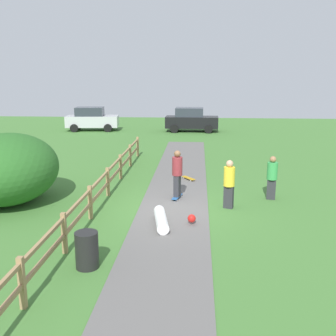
# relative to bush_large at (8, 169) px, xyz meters

# --- Properties ---
(ground_plane) EXTENTS (60.00, 60.00, 0.00)m
(ground_plane) POSITION_rel_bush_large_xyz_m (5.95, -0.15, -1.27)
(ground_plane) COLOR #427533
(asphalt_path) EXTENTS (2.40, 28.00, 0.02)m
(asphalt_path) POSITION_rel_bush_large_xyz_m (5.95, -0.15, -1.26)
(asphalt_path) COLOR #605E5B
(asphalt_path) RESTS_ON ground_plane
(wooden_fence) EXTENTS (0.12, 18.12, 1.10)m
(wooden_fence) POSITION_rel_bush_large_xyz_m (3.35, -0.15, -0.60)
(wooden_fence) COLOR #997A51
(wooden_fence) RESTS_ON ground_plane
(bush_large) EXTENTS (3.50, 4.19, 2.53)m
(bush_large) POSITION_rel_bush_large_xyz_m (0.00, 0.00, 0.00)
(bush_large) COLOR #286023
(bush_large) RESTS_ON ground_plane
(trash_bin) EXTENTS (0.56, 0.56, 0.90)m
(trash_bin) POSITION_rel_bush_large_xyz_m (4.15, -4.76, -0.82)
(trash_bin) COLOR black
(trash_bin) RESTS_ON ground_plane
(skater_riding) EXTENTS (0.46, 0.82, 1.82)m
(skater_riding) POSITION_rel_bush_large_xyz_m (6.01, 0.91, -0.23)
(skater_riding) COLOR #265999
(skater_riding) RESTS_ON asphalt_path
(skater_fallen) EXTENTS (1.38, 1.70, 0.36)m
(skater_fallen) POSITION_rel_bush_large_xyz_m (5.74, -1.86, -1.07)
(skater_fallen) COLOR white
(skater_fallen) RESTS_ON asphalt_path
(skateboard_loose) EXTENTS (0.63, 0.77, 0.08)m
(skateboard_loose) POSITION_rel_bush_large_xyz_m (6.37, 3.72, -1.18)
(skateboard_loose) COLOR #BF8C19
(skateboard_loose) RESTS_ON asphalt_path
(bystander_green) EXTENTS (0.44, 0.44, 1.63)m
(bystander_green) POSITION_rel_bush_large_xyz_m (9.50, 1.15, -0.37)
(bystander_green) COLOR #2D2D33
(bystander_green) RESTS_ON ground_plane
(bystander_yellow) EXTENTS (0.49, 0.49, 1.70)m
(bystander_yellow) POSITION_rel_bush_large_xyz_m (7.85, -0.01, -0.33)
(bystander_yellow) COLOR #2D2D33
(bystander_yellow) RESTS_ON ground_plane
(parked_car_silver) EXTENTS (4.34, 2.31, 1.92)m
(parked_car_silver) POSITION_rel_bush_large_xyz_m (-1.98, 19.16, -0.31)
(parked_car_silver) COLOR #B7B7BC
(parked_car_silver) RESTS_ON ground_plane
(parked_car_black) EXTENTS (4.23, 2.06, 1.92)m
(parked_car_black) POSITION_rel_bush_large_xyz_m (6.17, 19.17, -0.31)
(parked_car_black) COLOR black
(parked_car_black) RESTS_ON ground_plane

